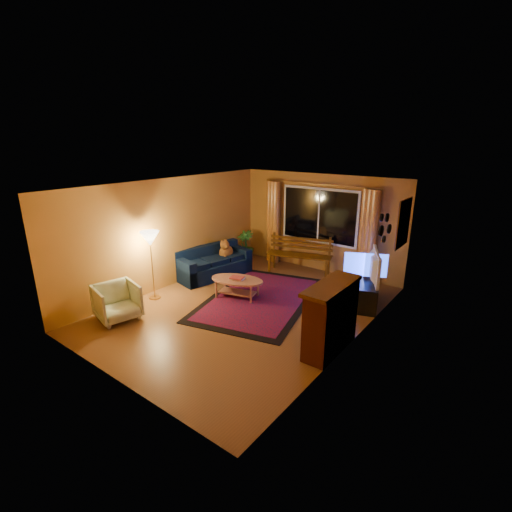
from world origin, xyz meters
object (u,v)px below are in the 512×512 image
Objects in this scene: bench at (299,264)px; armchair at (117,300)px; floor_lamp at (152,266)px; tv_console at (368,292)px; coffee_table at (237,288)px; sofa at (214,262)px.

bench is 2.12× the size of armchair.
tv_console is (3.80, 2.54, -0.48)m from floor_lamp.
sofa is at bearing 153.70° from coffee_table.
bench is at bearing 82.10° from coffee_table.
tv_console is at bearing -31.80° from armchair.
coffee_table is at bearing -114.64° from bench.
coffee_table is 0.93× the size of tv_console.
tv_console is at bearing 23.75° from sofa.
armchair is 0.61× the size of tv_console.
tv_console reaches higher than coffee_table.
floor_lamp is at bearing -164.39° from tv_console.
floor_lamp is 1.27× the size of coffee_table.
floor_lamp is at bearing -141.48° from coffee_table.
bench is at bearing 54.58° from sofa.
armchair is 0.65× the size of coffee_table.
coffee_table is (1.41, 1.12, -0.53)m from floor_lamp.
armchair is at bearing -125.85° from bench.
tv_console is at bearing -35.27° from bench.
armchair is at bearing -118.82° from coffee_table.
sofa reaches higher than tv_console.
armchair is (0.12, -2.81, 0.01)m from sofa.
sofa is at bearing -154.17° from bench.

